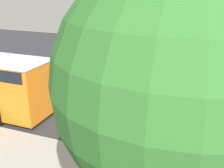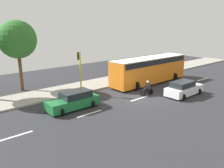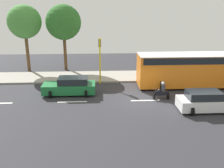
# 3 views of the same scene
# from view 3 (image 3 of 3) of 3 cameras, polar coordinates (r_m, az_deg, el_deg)

# --- Properties ---
(ground_plane) EXTENTS (40.00, 60.00, 0.10)m
(ground_plane) POSITION_cam_3_polar(r_m,az_deg,el_deg) (21.48, 7.37, -3.77)
(ground_plane) COLOR #2D2D33
(sidewalk) EXTENTS (4.00, 60.00, 0.15)m
(sidewalk) POSITION_cam_3_polar(r_m,az_deg,el_deg) (27.98, 4.90, 1.78)
(sidewalk) COLOR #9E998E
(sidewalk) RESTS_ON ground
(lane_stripe_north) EXTENTS (0.20, 2.40, 0.01)m
(lane_stripe_north) POSITION_cam_3_polar(r_m,az_deg,el_deg) (23.28, 22.09, -3.11)
(lane_stripe_north) COLOR white
(lane_stripe_north) RESTS_ON ground
(lane_stripe_mid) EXTENTS (0.20, 2.40, 0.01)m
(lane_stripe_mid) POSITION_cam_3_polar(r_m,az_deg,el_deg) (21.46, 7.38, -3.64)
(lane_stripe_mid) COLOR white
(lane_stripe_mid) RESTS_ON ground
(lane_stripe_south) EXTENTS (0.20, 2.40, 0.01)m
(lane_stripe_south) POSITION_cam_3_polar(r_m,az_deg,el_deg) (21.24, -8.80, -3.93)
(lane_stripe_south) COLOR white
(lane_stripe_south) RESTS_ON ground
(car_green) EXTENTS (2.25, 4.56, 1.52)m
(car_green) POSITION_cam_3_polar(r_m,az_deg,el_deg) (22.84, -9.27, -0.49)
(car_green) COLOR #1E7238
(car_green) RESTS_ON ground
(car_white) EXTENTS (2.22, 4.39, 1.52)m
(car_white) POSITION_cam_3_polar(r_m,az_deg,el_deg) (20.46, 20.25, -3.64)
(car_white) COLOR white
(car_white) RESTS_ON ground
(city_bus) EXTENTS (3.20, 11.00, 3.16)m
(city_bus) POSITION_cam_3_polar(r_m,az_deg,el_deg) (25.49, 18.22, 3.44)
(city_bus) COLOR orange
(city_bus) RESTS_ON ground
(motorcycle) EXTENTS (0.60, 1.30, 1.53)m
(motorcycle) POSITION_cam_3_polar(r_m,az_deg,el_deg) (21.76, 10.93, -1.72)
(motorcycle) COLOR black
(motorcycle) RESTS_ON ground
(pedestrian_near_signal) EXTENTS (0.40, 0.24, 1.69)m
(pedestrian_near_signal) POSITION_cam_3_polar(r_m,az_deg,el_deg) (29.00, 12.84, 3.98)
(pedestrian_near_signal) COLOR #72604C
(pedestrian_near_signal) RESTS_ON sidewalk
(traffic_light_corner) EXTENTS (0.49, 0.24, 4.50)m
(traffic_light_corner) POSITION_cam_3_polar(r_m,az_deg,el_deg) (24.95, -2.71, 6.58)
(traffic_light_corner) COLOR yellow
(traffic_light_corner) RESTS_ON ground
(street_tree_south) EXTENTS (3.98, 3.98, 7.54)m
(street_tree_south) POSITION_cam_3_polar(r_m,az_deg,el_deg) (30.26, -10.72, 13.26)
(street_tree_south) COLOR brown
(street_tree_south) RESTS_ON ground
(street_tree_north) EXTENTS (3.71, 3.71, 7.51)m
(street_tree_north) POSITION_cam_3_polar(r_m,az_deg,el_deg) (30.73, -18.84, 12.88)
(street_tree_north) COLOR brown
(street_tree_north) RESTS_ON ground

